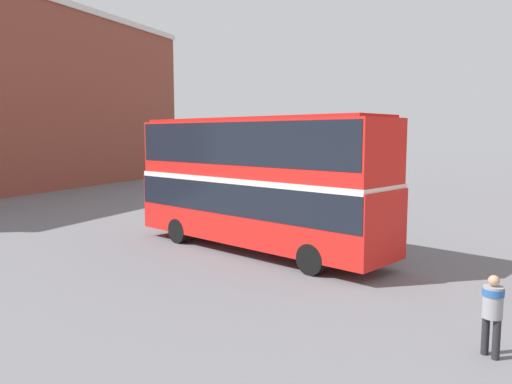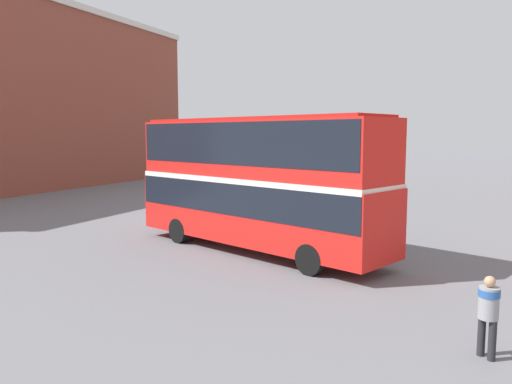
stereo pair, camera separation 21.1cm
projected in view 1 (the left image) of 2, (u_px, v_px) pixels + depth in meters
name	position (u px, v px, depth m)	size (l,w,h in m)	color
ground_plane	(284.00, 249.00, 18.99)	(240.00, 240.00, 0.00)	slate
double_decker_bus	(256.00, 176.00, 18.37)	(10.98, 6.13, 4.95)	red
pedestrian_foreground	(492.00, 307.00, 9.69)	(0.57, 0.57, 1.64)	#232328
parked_car_kerb_near	(296.00, 184.00, 36.36)	(4.59, 2.19, 1.46)	black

